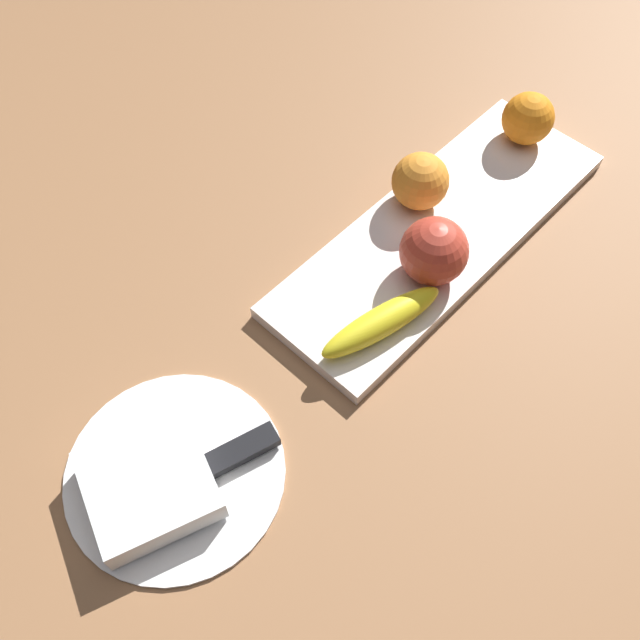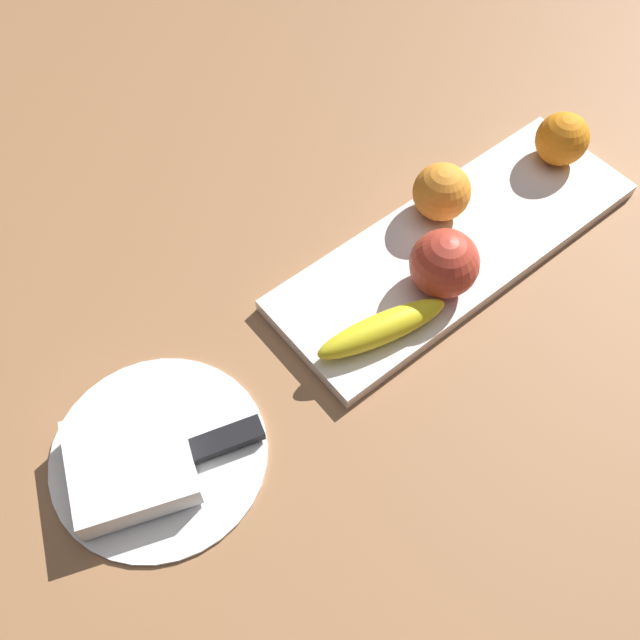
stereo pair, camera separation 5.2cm
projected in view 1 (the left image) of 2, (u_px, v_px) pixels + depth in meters
ground_plane at (435, 266)px, 0.85m from camera, size 2.40×2.40×0.00m
fruit_tray at (439, 232)px, 0.87m from camera, size 0.47×0.16×0.02m
apple at (434, 251)px, 0.79m from camera, size 0.08×0.08×0.08m
banana at (382, 322)px, 0.77m from camera, size 0.16×0.07×0.03m
orange_near_apple at (420, 181)px, 0.86m from camera, size 0.07×0.07×0.07m
orange_near_banana at (528, 118)px, 0.92m from camera, size 0.07×0.07×0.07m
dinner_plate at (175, 472)px, 0.71m from camera, size 0.22×0.22×0.01m
folded_napkin at (149, 485)px, 0.68m from camera, size 0.15×0.15×0.03m
knife at (221, 461)px, 0.71m from camera, size 0.18×0.07×0.01m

